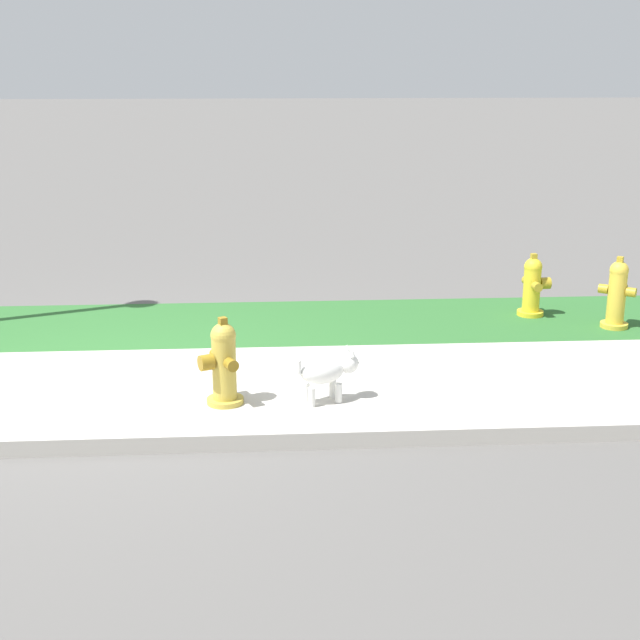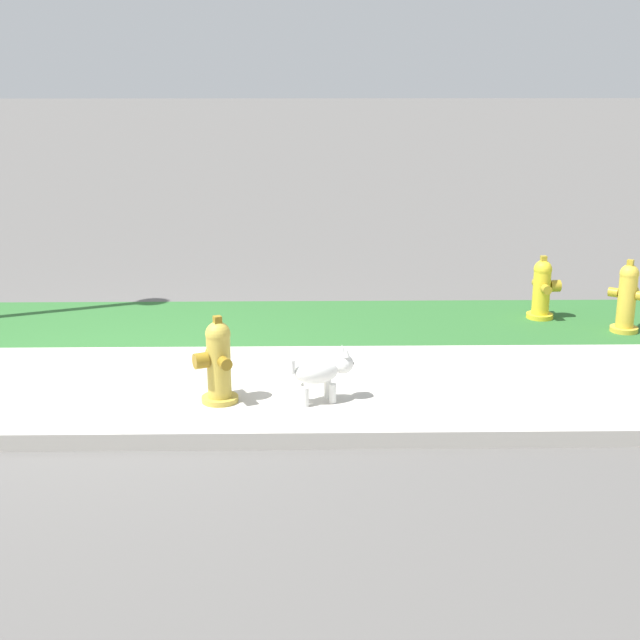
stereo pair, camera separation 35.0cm
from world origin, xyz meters
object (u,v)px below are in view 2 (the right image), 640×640
(fire_hydrant_far_end, at_px, (627,298))
(small_white_dog, at_px, (322,371))
(fire_hydrant_by_grass_verge, at_px, (218,362))
(fire_hydrant_at_driveway, at_px, (542,289))

(fire_hydrant_far_end, relative_size, small_white_dog, 1.44)
(small_white_dog, bearing_deg, fire_hydrant_by_grass_verge, 159.50)
(fire_hydrant_at_driveway, relative_size, small_white_dog, 1.31)
(fire_hydrant_at_driveway, bearing_deg, small_white_dog, -49.44)
(fire_hydrant_by_grass_verge, bearing_deg, fire_hydrant_far_end, -89.22)
(fire_hydrant_far_end, height_order, small_white_dog, fire_hydrant_far_end)
(fire_hydrant_by_grass_verge, distance_m, fire_hydrant_at_driveway, 3.80)
(fire_hydrant_by_grass_verge, xyz_separation_m, fire_hydrant_far_end, (3.73, 1.80, 0.01))
(fire_hydrant_at_driveway, height_order, small_white_dog, fire_hydrant_at_driveway)
(fire_hydrant_far_end, distance_m, small_white_dog, 3.46)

